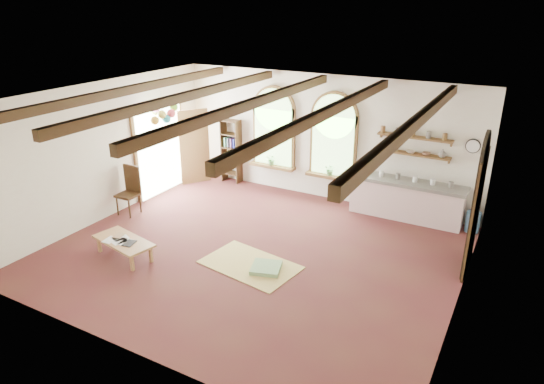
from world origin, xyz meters
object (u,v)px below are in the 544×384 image
Objects in this scene: kitchen_counter at (406,199)px; coffee_table at (124,242)px; side_chair at (129,200)px; balloon_cluster at (162,112)px.

coffee_table is at bearing -134.18° from kitchen_counter.
side_chair reaches higher than kitchen_counter.
balloon_cluster is at bearing 113.07° from coffee_table.
side_chair is 2.30m from balloon_cluster.
coffee_table is at bearing -48.81° from side_chair.
kitchen_counter is 1.86× the size of coffee_table.
balloon_cluster is (0.26, 1.14, 1.98)m from side_chair.
side_chair is at bearing 131.19° from coffee_table.
coffee_table is 1.21× the size of side_chair.
balloon_cluster is at bearing -162.19° from kitchen_counter.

